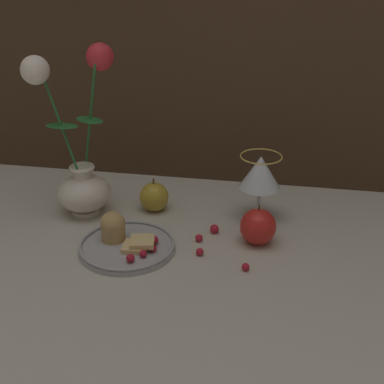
# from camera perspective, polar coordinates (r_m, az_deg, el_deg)

# --- Properties ---
(ground_plane) EXTENTS (2.40, 2.40, 0.00)m
(ground_plane) POSITION_cam_1_polar(r_m,az_deg,el_deg) (1.10, -2.83, -4.93)
(ground_plane) COLOR #B7B2A3
(ground_plane) RESTS_ON ground
(vase) EXTENTS (0.18, 0.12, 0.37)m
(vase) POSITION_cam_1_polar(r_m,az_deg,el_deg) (1.17, -11.84, 3.03)
(vase) COLOR silver
(vase) RESTS_ON ground_plane
(plate_with_pastries) EXTENTS (0.19, 0.19, 0.07)m
(plate_with_pastries) POSITION_cam_1_polar(r_m,az_deg,el_deg) (1.06, -7.22, -5.25)
(plate_with_pastries) COLOR #A3A3A8
(plate_with_pastries) RESTS_ON ground_plane
(wine_glass) EXTENTS (0.09, 0.09, 0.15)m
(wine_glass) POSITION_cam_1_polar(r_m,az_deg,el_deg) (1.13, 7.28, 1.89)
(wine_glass) COLOR silver
(wine_glass) RESTS_ON ground_plane
(apple_beside_vase) EXTENTS (0.07, 0.07, 0.08)m
(apple_beside_vase) POSITION_cam_1_polar(r_m,az_deg,el_deg) (1.19, -4.07, -0.52)
(apple_beside_vase) COLOR #B2932D
(apple_beside_vase) RESTS_ON ground_plane
(apple_near_glass) EXTENTS (0.07, 0.07, 0.08)m
(apple_near_glass) POSITION_cam_1_polar(r_m,az_deg,el_deg) (1.07, 7.05, -3.68)
(apple_near_glass) COLOR red
(apple_near_glass) RESTS_ON ground_plane
(berry_near_plate) EXTENTS (0.02, 0.02, 0.02)m
(berry_near_plate) POSITION_cam_1_polar(r_m,az_deg,el_deg) (1.04, 0.83, -6.40)
(berry_near_plate) COLOR #AD192D
(berry_near_plate) RESTS_ON ground_plane
(berry_front_center) EXTENTS (0.02, 0.02, 0.02)m
(berry_front_center) POSITION_cam_1_polar(r_m,az_deg,el_deg) (1.08, 0.74, -4.95)
(berry_front_center) COLOR #AD192D
(berry_front_center) RESTS_ON ground_plane
(berry_by_glass_stem) EXTENTS (0.01, 0.01, 0.01)m
(berry_by_glass_stem) POSITION_cam_1_polar(r_m,az_deg,el_deg) (1.00, 5.74, -7.97)
(berry_by_glass_stem) COLOR #AD192D
(berry_by_glass_stem) RESTS_ON ground_plane
(berry_under_candlestick) EXTENTS (0.02, 0.02, 0.02)m
(berry_under_candlestick) POSITION_cam_1_polar(r_m,az_deg,el_deg) (1.11, 2.40, -3.96)
(berry_under_candlestick) COLOR #AD192D
(berry_under_candlestick) RESTS_ON ground_plane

